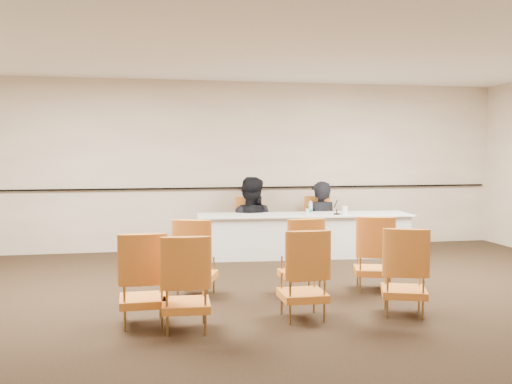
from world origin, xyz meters
TOP-DOWN VIEW (x-y plane):
  - floor at (0.00, 0.00)m, footprint 10.00×10.00m
  - ceiling at (0.00, 0.00)m, footprint 10.00×10.00m
  - wall_back at (0.00, 4.00)m, footprint 10.00×0.04m
  - wall_rail at (0.00, 3.96)m, footprint 9.80×0.04m
  - panel_table at (1.03, 2.97)m, footprint 3.60×1.09m
  - panelist_main at (1.45, 3.48)m, footprint 0.69×0.48m
  - panelist_main_chair at (1.45, 3.48)m, footprint 0.54×0.54m
  - panelist_second at (0.21, 3.57)m, footprint 1.12×1.01m
  - panelist_second_chair at (0.21, 3.57)m, footprint 0.54×0.54m
  - papers at (1.37, 2.93)m, footprint 0.35×0.30m
  - microphone at (1.53, 2.80)m, footprint 0.12×0.21m
  - water_bottle at (1.12, 2.92)m, footprint 0.09×0.09m
  - drinking_glass at (1.05, 2.88)m, footprint 0.07×0.07m
  - coffee_cup at (1.66, 2.77)m, footprint 0.10×0.10m
  - aud_chair_front_left at (-0.97, 0.67)m, footprint 0.63×0.63m
  - aud_chair_front_mid at (0.29, 0.52)m, footprint 0.54×0.54m
  - aud_chair_front_right at (1.25, 0.55)m, footprint 0.62×0.62m
  - aud_chair_back_left at (-1.18, -0.64)m, footprint 0.53×0.53m
  - aud_chair_back_mid at (0.04, -0.47)m, footprint 0.50×0.50m
  - aud_chair_back_right at (1.15, -0.53)m, footprint 0.64×0.64m
  - aud_chair_extra at (-1.60, -0.37)m, footprint 0.51×0.51m

SIDE VIEW (x-z plane):
  - floor at x=0.00m, z-range 0.00..0.00m
  - panelist_main at x=1.45m, z-range -0.58..1.23m
  - panel_table at x=1.03m, z-range 0.00..0.71m
  - panelist_second at x=0.21m, z-range -0.58..1.31m
  - panelist_main_chair at x=1.45m, z-range 0.00..0.95m
  - panelist_second_chair at x=0.21m, z-range 0.00..0.95m
  - aud_chair_front_left at x=-0.97m, z-range 0.00..0.95m
  - aud_chair_front_mid at x=0.29m, z-range 0.00..0.95m
  - aud_chair_front_right at x=1.25m, z-range 0.00..0.95m
  - aud_chair_back_left at x=-1.18m, z-range 0.00..0.95m
  - aud_chair_back_mid at x=0.04m, z-range 0.00..0.95m
  - aud_chair_back_right at x=1.15m, z-range 0.00..0.95m
  - aud_chair_extra at x=-1.60m, z-range 0.00..0.95m
  - papers at x=1.37m, z-range 0.71..0.71m
  - drinking_glass at x=1.05m, z-range 0.71..0.81m
  - coffee_cup at x=1.66m, z-range 0.71..0.85m
  - water_bottle at x=1.12m, z-range 0.71..0.94m
  - microphone at x=1.53m, z-range 0.71..0.99m
  - wall_rail at x=0.00m, z-range 1.09..1.11m
  - wall_back at x=0.00m, z-range 0.00..3.00m
  - ceiling at x=0.00m, z-range 3.00..3.00m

